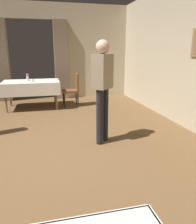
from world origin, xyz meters
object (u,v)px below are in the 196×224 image
chair_mid_right (73,88)px  flower_vase_mid (27,77)px  dining_table_mid (31,85)px  glass_mid_b (33,80)px  person_waiter_by_doorway (103,84)px

chair_mid_right → flower_vase_mid: bearing=174.9°
chair_mid_right → dining_table_mid: bearing=178.8°
dining_table_mid → chair_mid_right: (1.14, -0.02, -0.13)m
glass_mid_b → person_waiter_by_doorway: bearing=-64.6°
dining_table_mid → glass_mid_b: size_ratio=18.73×
flower_vase_mid → person_waiter_by_doorway: (1.38, -2.90, 0.17)m
dining_table_mid → glass_mid_b: bearing=-75.3°
flower_vase_mid → glass_mid_b: bearing=-63.0°
chair_mid_right → glass_mid_b: size_ratio=11.47×
chair_mid_right → flower_vase_mid: size_ratio=4.68×
dining_table_mid → person_waiter_by_doorway: bearing=-65.3°
flower_vase_mid → glass_mid_b: flower_vase_mid is taller
flower_vase_mid → person_waiter_by_doorway: 3.22m
flower_vase_mid → dining_table_mid: bearing=-43.3°
dining_table_mid → glass_mid_b: 0.24m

